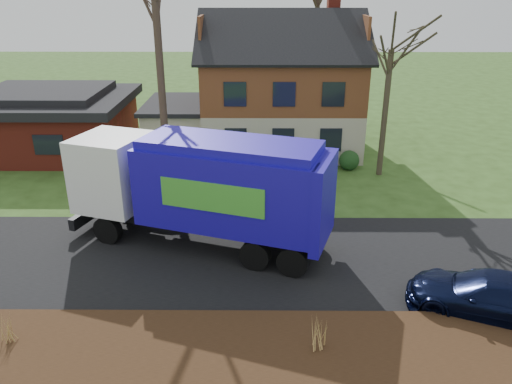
{
  "coord_description": "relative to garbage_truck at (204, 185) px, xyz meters",
  "views": [
    {
      "loc": [
        0.71,
        -16.05,
        9.44
      ],
      "look_at": [
        0.57,
        2.5,
        1.64
      ],
      "focal_mm": 35.0,
      "sensor_mm": 36.0,
      "label": 1
    }
  ],
  "objects": [
    {
      "name": "tree_front_east",
      "position": [
        8.44,
        7.75,
        5.03
      ],
      "size": [
        3.33,
        3.33,
        9.24
      ],
      "color": "#403726",
      "rests_on": "ground"
    },
    {
      "name": "silver_sedan",
      "position": [
        -1.73,
        3.51,
        -1.72
      ],
      "size": [
        4.87,
        2.49,
        1.53
      ],
      "primitive_type": "imported",
      "rotation": [
        0.0,
        0.0,
        1.37
      ],
      "color": "#93969A",
      "rests_on": "ground"
    },
    {
      "name": "grass_clump_west",
      "position": [
        -4.82,
        -6.03,
        -1.79
      ],
      "size": [
        0.3,
        0.25,
        0.8
      ],
      "color": "#AA894B",
      "rests_on": "mulch_verge"
    },
    {
      "name": "grass_clump_mid",
      "position": [
        3.7,
        -6.35,
        -1.72
      ],
      "size": [
        0.33,
        0.28,
        0.93
      ],
      "color": "tan",
      "rests_on": "mulch_verge"
    },
    {
      "name": "navy_wagon",
      "position": [
        9.07,
        -4.5,
        -1.78
      ],
      "size": [
        5.29,
        3.69,
        1.42
      ],
      "primitive_type": "imported",
      "rotation": [
        0.0,
        0.0,
        -1.96
      ],
      "color": "black",
      "rests_on": "ground"
    },
    {
      "name": "road",
      "position": [
        1.36,
        -1.15,
        -2.48
      ],
      "size": [
        80.0,
        7.0,
        0.02
      ],
      "primitive_type": "cube",
      "color": "black",
      "rests_on": "ground"
    },
    {
      "name": "ground",
      "position": [
        1.36,
        -1.15,
        -2.49
      ],
      "size": [
        120.0,
        120.0,
        0.0
      ],
      "primitive_type": "plane",
      "color": "#2D4818",
      "rests_on": "ground"
    },
    {
      "name": "ranch_house",
      "position": [
        -10.64,
        11.85,
        -0.67
      ],
      "size": [
        9.8,
        8.2,
        3.7
      ],
      "color": "maroon",
      "rests_on": "ground"
    },
    {
      "name": "garbage_truck",
      "position": [
        0.0,
        0.0,
        0.0
      ],
      "size": [
        10.4,
        5.73,
        4.31
      ],
      "rotation": [
        0.0,
        0.0,
        -0.32
      ],
      "color": "black",
      "rests_on": "ground"
    },
    {
      "name": "main_house",
      "position": [
        2.85,
        12.76,
        1.54
      ],
      "size": [
        12.95,
        8.95,
        9.26
      ],
      "color": "#BEB499",
      "rests_on": "ground"
    },
    {
      "name": "mulch_verge",
      "position": [
        1.36,
        -6.45,
        -2.34
      ],
      "size": [
        80.0,
        3.5,
        0.3
      ],
      "primitive_type": "cube",
      "color": "black",
      "rests_on": "ground"
    }
  ]
}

